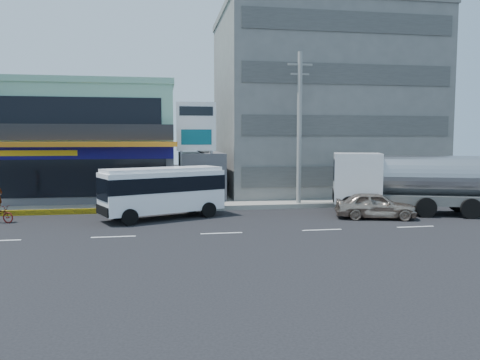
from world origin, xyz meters
The scene contains 11 objects.
ground centered at (0.00, 0.00, 0.00)m, with size 120.00×120.00×0.00m, color black.
sidewalk centered at (5.00, 9.50, 0.15)m, with size 70.00×5.00×0.30m, color gray.
shop_building centered at (-8.00, 13.95, 4.00)m, with size 12.40×11.70×8.00m.
concrete_building centered at (10.00, 15.00, 7.00)m, with size 16.00×12.00×14.00m, color gray.
gap_structure centered at (0.00, 12.00, 1.75)m, with size 3.00×6.00×3.50m, color #4A494E.
satellite_dish centered at (0.00, 11.00, 3.58)m, with size 1.50×1.50×0.15m, color slate.
billboard centered at (-0.50, 9.20, 4.93)m, with size 2.60×0.18×6.90m.
utility_pole_near centered at (6.00, 7.40, 5.15)m, with size 1.60×0.30×10.00m.
minibus centered at (-2.73, 4.67, 1.71)m, with size 7.15×4.72×2.87m.
sedan centered at (9.08, 2.68, 0.75)m, with size 1.78×4.43×1.51m, color tan.
tanker_truck centered at (11.63, 4.11, 1.94)m, with size 9.54×5.55×3.61m.
Camera 1 is at (-2.73, -21.79, 4.49)m, focal length 35.00 mm.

